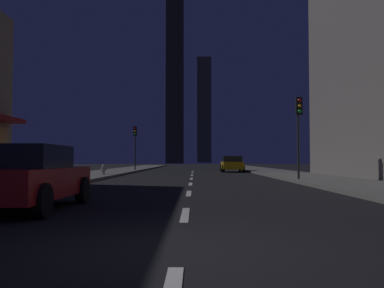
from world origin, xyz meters
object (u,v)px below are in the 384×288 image
at_px(traffic_light_near_right, 299,119).
at_px(traffic_light_far_left, 135,138).
at_px(car_parked_far, 232,164).
at_px(car_parked_near, 26,177).
at_px(fire_hydrant_far_left, 103,170).

distance_m(traffic_light_near_right, traffic_light_far_left, 21.23).
bearing_deg(car_parked_far, car_parked_near, -104.37).
relative_size(car_parked_far, fire_hydrant_far_left, 6.48).
height_order(car_parked_near, car_parked_far, same).
distance_m(fire_hydrant_far_left, traffic_light_near_right, 13.37).
relative_size(car_parked_far, traffic_light_far_left, 1.01).
relative_size(car_parked_near, car_parked_far, 1.00).
relative_size(car_parked_near, fire_hydrant_far_left, 6.48).
height_order(car_parked_far, traffic_light_near_right, traffic_light_near_right).
relative_size(car_parked_near, traffic_light_far_left, 1.01).
xyz_separation_m(car_parked_far, traffic_light_far_left, (-9.10, 1.64, 2.45)).
distance_m(car_parked_far, traffic_light_far_left, 9.57).
bearing_deg(traffic_light_far_left, traffic_light_near_right, -58.79).
distance_m(fire_hydrant_far_left, traffic_light_far_left, 12.05).
bearing_deg(fire_hydrant_far_left, traffic_light_far_left, 88.05).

